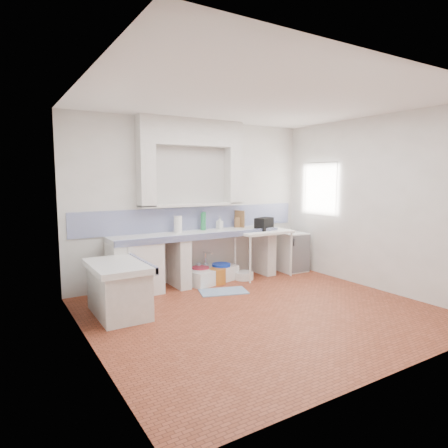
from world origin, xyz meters
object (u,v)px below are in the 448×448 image
side_table (263,254)px  fridge (292,252)px  stove (141,267)px  sink (210,275)px

side_table → fridge: (0.75, 0.06, -0.05)m
stove → sink: stove is taller
sink → side_table: (1.00, -0.20, 0.31)m
sink → side_table: size_ratio=0.92×
stove → side_table: bearing=-6.4°
stove → fridge: 3.01m
stove → sink: (1.26, -0.00, -0.30)m
sink → fridge: (1.75, -0.14, 0.26)m
stove → side_table: 2.27m
side_table → fridge: bearing=4.7°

